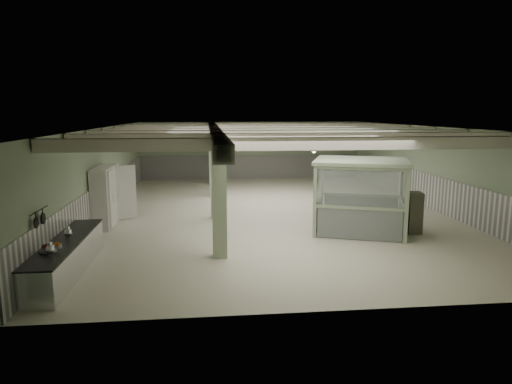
{
  "coord_description": "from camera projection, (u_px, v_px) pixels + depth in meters",
  "views": [
    {
      "loc": [
        -2.84,
        -18.98,
        4.22
      ],
      "look_at": [
        -1.05,
        -2.47,
        1.3
      ],
      "focal_mm": 32.0,
      "sensor_mm": 36.0,
      "label": 1
    }
  ],
  "objects": [
    {
      "name": "beam_e",
      "position": [
        267.0,
        129.0,
        21.47
      ],
      "size": [
        13.9,
        0.35,
        0.32
      ],
      "primitive_type": "cube",
      "color": "silver",
      "rests_on": "ceiling"
    },
    {
      "name": "beam_a",
      "position": [
        318.0,
        144.0,
        11.68
      ],
      "size": [
        13.9,
        0.35,
        0.32
      ],
      "primitive_type": "cube",
      "color": "silver",
      "rests_on": "ceiling"
    },
    {
      "name": "floor",
      "position": [
        274.0,
        211.0,
        19.61
      ],
      "size": [
        20.0,
        20.0,
        0.0
      ],
      "primitive_type": "plane",
      "color": "silver",
      "rests_on": "ground"
    },
    {
      "name": "column_a",
      "position": [
        219.0,
        197.0,
        13.16
      ],
      "size": [
        0.42,
        0.42,
        3.6
      ],
      "primitive_type": "cube",
      "color": "#A2B592",
      "rests_on": "floor"
    },
    {
      "name": "walkin_cooler",
      "position": [
        107.0,
        196.0,
        17.17
      ],
      "size": [
        1.16,
        2.42,
        2.22
      ],
      "color": "silver",
      "rests_on": "floor"
    },
    {
      "name": "wainscot_back",
      "position": [
        251.0,
        167.0,
        29.25
      ],
      "size": [
        13.9,
        0.05,
        1.5
      ],
      "primitive_type": "cube",
      "color": "white",
      "rests_on": "floor"
    },
    {
      "name": "wainscot_right",
      "position": [
        429.0,
        191.0,
        20.22
      ],
      "size": [
        0.05,
        19.9,
        1.5
      ],
      "primitive_type": "cube",
      "color": "white",
      "rests_on": "floor"
    },
    {
      "name": "wainscot_left",
      "position": [
        106.0,
        198.0,
        18.74
      ],
      "size": [
        0.05,
        19.9,
        1.5
      ],
      "primitive_type": "cube",
      "color": "white",
      "rests_on": "floor"
    },
    {
      "name": "girder",
      "position": [
        215.0,
        133.0,
        18.76
      ],
      "size": [
        0.45,
        19.9,
        0.4
      ],
      "primitive_type": "cube",
      "color": "silver",
      "rests_on": "ceiling"
    },
    {
      "name": "filing_cabinet",
      "position": [
        414.0,
        212.0,
        16.1
      ],
      "size": [
        0.58,
        0.74,
        1.44
      ],
      "primitive_type": "cube",
      "rotation": [
        0.0,
        0.0,
        -0.19
      ],
      "color": "#5A5B4B",
      "rests_on": "floor"
    },
    {
      "name": "beam_c",
      "position": [
        285.0,
        134.0,
        16.57
      ],
      "size": [
        13.9,
        0.35,
        0.32
      ],
      "primitive_type": "cube",
      "color": "silver",
      "rests_on": "ceiling"
    },
    {
      "name": "beam_f",
      "position": [
        260.0,
        127.0,
        23.92
      ],
      "size": [
        13.9,
        0.35,
        0.32
      ],
      "primitive_type": "cube",
      "color": "silver",
      "rests_on": "ceiling"
    },
    {
      "name": "guard_booth",
      "position": [
        361.0,
        183.0,
        16.07
      ],
      "size": [
        3.93,
        3.63,
        2.58
      ],
      "rotation": [
        0.0,
        0.0,
        -0.34
      ],
      "color": "#97AA88",
      "rests_on": "floor"
    },
    {
      "name": "beam_d",
      "position": [
        275.0,
        131.0,
        19.02
      ],
      "size": [
        13.9,
        0.35,
        0.32
      ],
      "primitive_type": "cube",
      "color": "silver",
      "rests_on": "ceiling"
    },
    {
      "name": "pendant_mid",
      "position": [
        284.0,
        140.0,
        19.63
      ],
      "size": [
        0.44,
        0.44,
        0.22
      ],
      "primitive_type": "cone",
      "rotation": [
        3.14,
        0.0,
        0.0
      ],
      "color": "#354433",
      "rests_on": "ceiling"
    },
    {
      "name": "veg_colander",
      "position": [
        48.0,
        249.0,
        10.87
      ],
      "size": [
        0.5,
        0.5,
        0.19
      ],
      "primitive_type": null,
      "rotation": [
        0.0,
        0.0,
        -0.21
      ],
      "color": "#404145",
      "rests_on": "prep_counter"
    },
    {
      "name": "orange_bowl",
      "position": [
        57.0,
        247.0,
        11.24
      ],
      "size": [
        0.25,
        0.25,
        0.09
      ],
      "primitive_type": "cylinder",
      "rotation": [
        0.0,
        0.0,
        0.01
      ],
      "color": "#B2B2B7",
      "rests_on": "prep_counter"
    },
    {
      "name": "beam_g",
      "position": [
        255.0,
        126.0,
        26.37
      ],
      "size": [
        13.9,
        0.35,
        0.32
      ],
      "primitive_type": "cube",
      "color": "silver",
      "rests_on": "ceiling"
    },
    {
      "name": "column_b",
      "position": [
        216.0,
        174.0,
        18.06
      ],
      "size": [
        0.42,
        0.42,
        3.6
      ],
      "primitive_type": "cube",
      "color": "#A2B592",
      "rests_on": "floor"
    },
    {
      "name": "skillet_far",
      "position": [
        43.0,
        219.0,
        11.22
      ],
      "size": [
        0.04,
        0.28,
        0.28
      ],
      "primitive_type": "cylinder",
      "rotation": [
        0.0,
        1.57,
        0.0
      ],
      "color": "black",
      "rests_on": "hook_rail"
    },
    {
      "name": "wall_back",
      "position": [
        251.0,
        150.0,
        29.09
      ],
      "size": [
        14.0,
        0.02,
        3.6
      ],
      "primitive_type": "cube",
      "color": "#98A987",
      "rests_on": "floor"
    },
    {
      "name": "hook_rail",
      "position": [
        39.0,
        210.0,
        11.12
      ],
      "size": [
        0.02,
        1.2,
        0.02
      ],
      "primitive_type": "cylinder",
      "rotation": [
        1.57,
        0.0,
        0.0
      ],
      "color": "black",
      "rests_on": "wall_left"
    },
    {
      "name": "pendant_back",
      "position": [
        269.0,
        134.0,
        24.52
      ],
      "size": [
        0.44,
        0.44,
        0.22
      ],
      "primitive_type": "cone",
      "rotation": [
        3.14,
        0.0,
        0.0
      ],
      "color": "#354433",
      "rests_on": "ceiling"
    },
    {
      "name": "skillet_near",
      "position": [
        36.0,
        223.0,
        10.77
      ],
      "size": [
        0.03,
        0.26,
        0.26
      ],
      "primitive_type": "cylinder",
      "rotation": [
        0.0,
        1.57,
        0.0
      ],
      "color": "black",
      "rests_on": "hook_rail"
    },
    {
      "name": "wall_front",
      "position": [
        345.0,
        230.0,
        9.51
      ],
      "size": [
        14.0,
        0.02,
        3.6
      ],
      "primitive_type": "cube",
      "color": "#98A987",
      "rests_on": "floor"
    },
    {
      "name": "column_c",
      "position": [
        214.0,
        161.0,
        22.95
      ],
      "size": [
        0.42,
        0.42,
        3.6
      ],
      "primitive_type": "cube",
      "color": "#A2B592",
      "rests_on": "floor"
    },
    {
      "name": "column_d",
      "position": [
        212.0,
        154.0,
        26.87
      ],
      "size": [
        0.42,
        0.42,
        3.6
      ],
      "primitive_type": "cube",
      "color": "#A2B592",
      "rests_on": "floor"
    },
    {
      "name": "pendant_front",
      "position": [
        314.0,
        150.0,
        14.24
      ],
      "size": [
        0.44,
        0.44,
        0.22
      ],
      "primitive_type": "cone",
      "rotation": [
        3.14,
        0.0,
        0.0
      ],
      "color": "#354433",
      "rests_on": "ceiling"
    },
    {
      "name": "pitcher_far",
      "position": [
        50.0,
        249.0,
        10.72
      ],
      "size": [
        0.25,
        0.28,
        0.3
      ],
      "primitive_type": null,
      "rotation": [
        0.0,
        0.0,
        0.22
      ],
      "color": "silver",
      "rests_on": "prep_counter"
    },
    {
      "name": "beam_b",
      "position": [
        298.0,
        138.0,
        14.13
      ],
      "size": [
        13.9,
        0.35,
        0.32
      ],
      "primitive_type": "cube",
      "color": "silver",
      "rests_on": "ceiling"
    },
    {
      "name": "pitcher_near",
      "position": [
        68.0,
        232.0,
        12.22
      ],
      "size": [
        0.24,
        0.26,
        0.3
      ],
      "primitive_type": null,
      "rotation": [
        0.0,
        0.0,
        0.17
      ],
      "color": "silver",
      "rests_on": "prep_counter"
    },
    {
      "name": "wall_left",
      "position": [
        104.0,
        172.0,
        18.56
      ],
      "size": [
        0.02,
        20.0,
        3.6
      ],
      "primitive_type": "cube",
      "color": "#98A987",
      "rests_on": "floor"
    },
    {
      "name": "wall_right",
      "position": [
        432.0,
        168.0,
        20.05
      ],
      "size": [
        0.02,
        20.0,
        3.6
      ],
      "primitive_type": "cube",
      "color": "#98A987",
      "rests_on": "floor"
    },
    {
      "name": "ceiling",
      "position": [
        275.0,
        127.0,
        18.99
      ],
      "size": [
        14.0,
        20.0,
        0.02
      ],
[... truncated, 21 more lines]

